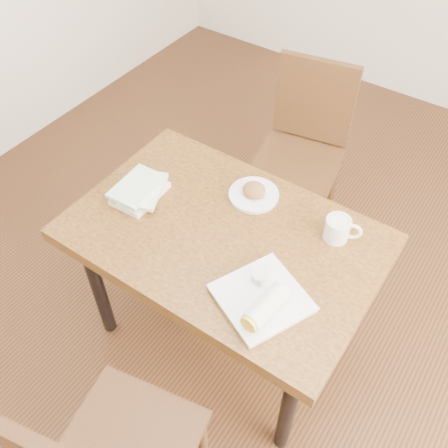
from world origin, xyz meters
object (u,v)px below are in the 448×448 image
Objects in this scene: table at (224,248)px; plate_scone at (254,193)px; coffee_mug at (338,229)px; book_stack at (140,190)px; chair_far at (304,141)px; plate_burrito at (263,300)px.

table is 5.73× the size of plate_scone.
coffee_mug is 0.79m from book_stack.
chair_far is 6.99× the size of coffee_mug.
plate_burrito is at bearing -33.85° from table.
plate_scone reaches higher than book_stack.
book_stack is at bearing -176.43° from table.
book_stack is at bearing -106.68° from chair_far.
chair_far is 3.79× the size of book_stack.
book_stack is (-0.75, -0.25, -0.02)m from coffee_mug.
chair_far reaches higher than table.
plate_scone is at bearing 33.61° from book_stack.
table is 0.41m from book_stack.
plate_scone is at bearing -81.34° from chair_far.
coffee_mug is (0.36, 0.22, 0.14)m from table.
chair_far is 1.19m from plate_burrito.
coffee_mug reaches higher than table.
table is 3.21× the size of plate_burrito.
plate_burrito is 1.45× the size of book_stack.
plate_scone is 0.52m from plate_burrito.
chair_far is 0.72m from plate_scone.
table is at bearing -148.64° from coffee_mug.
coffee_mug is at bearing 31.36° from table.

